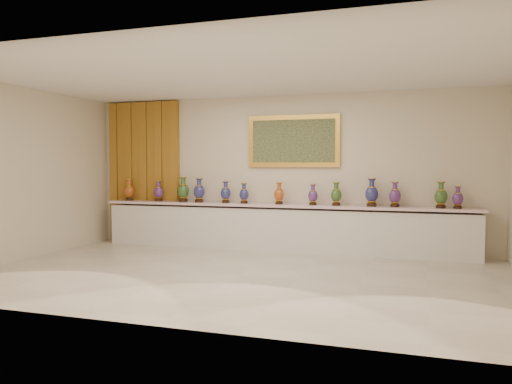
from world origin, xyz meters
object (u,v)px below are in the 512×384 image
Objects in this scene: counter at (279,228)px; vase_2 at (183,191)px; vase_0 at (129,191)px; vase_1 at (159,192)px.

vase_2 is (-2.01, -0.04, 0.69)m from counter.
vase_0 is 1.07× the size of vase_1.
vase_2 reaches higher than counter.
vase_1 is at bearing 177.14° from vase_2.
vase_2 is (1.27, -0.03, 0.03)m from vase_0.
vase_0 is 0.88× the size of vase_2.
counter is 2.68m from vase_1.
vase_1 is (-2.59, -0.01, 0.65)m from counter.
vase_0 is 1.28m from vase_2.
counter is at bearing 0.10° from vase_0.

